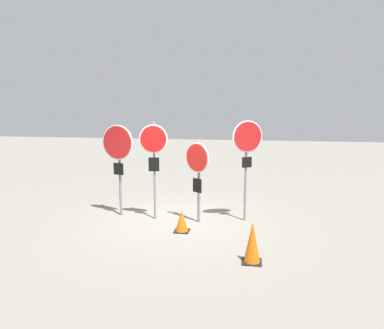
% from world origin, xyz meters
% --- Properties ---
extents(ground_plane, '(40.00, 40.00, 0.00)m').
position_xyz_m(ground_plane, '(0.00, 0.00, 0.00)').
color(ground_plane, gray).
extents(stop_sign_0, '(0.85, 0.25, 2.32)m').
position_xyz_m(stop_sign_0, '(-1.54, 0.23, 1.68)').
color(stop_sign_0, slate).
rests_on(stop_sign_0, ground).
extents(stop_sign_1, '(0.69, 0.12, 2.41)m').
position_xyz_m(stop_sign_1, '(-0.58, 0.07, 1.78)').
color(stop_sign_1, slate).
rests_on(stop_sign_1, ground).
extents(stop_sign_2, '(0.60, 0.42, 1.98)m').
position_xyz_m(stop_sign_2, '(0.50, -0.01, 1.38)').
color(stop_sign_2, slate).
rests_on(stop_sign_2, ground).
extents(stop_sign_3, '(0.69, 0.36, 2.45)m').
position_xyz_m(stop_sign_3, '(1.64, 0.29, 1.84)').
color(stop_sign_3, slate).
rests_on(stop_sign_3, ground).
extents(traffic_cone_0, '(0.36, 0.36, 0.76)m').
position_xyz_m(traffic_cone_0, '(1.80, -2.12, 0.38)').
color(traffic_cone_0, black).
rests_on(traffic_cone_0, ground).
extents(traffic_cone_1, '(0.34, 0.34, 0.50)m').
position_xyz_m(traffic_cone_1, '(0.24, -0.70, 0.25)').
color(traffic_cone_1, black).
rests_on(traffic_cone_1, ground).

